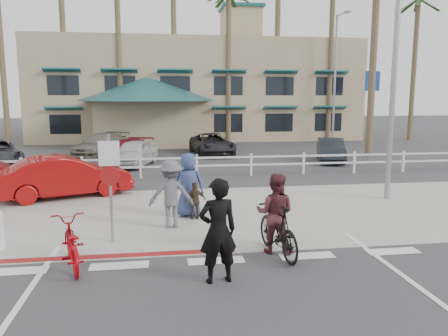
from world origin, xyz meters
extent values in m
plane|color=#333335|center=(0.00, 0.00, 0.00)|extent=(140.00, 140.00, 0.00)
cube|color=#333335|center=(0.00, -2.00, 0.00)|extent=(12.00, 16.00, 0.01)
cube|color=gray|center=(0.00, 4.50, 0.01)|extent=(22.00, 7.00, 0.01)
cube|color=#333335|center=(0.00, 8.50, 0.00)|extent=(40.00, 5.00, 0.01)
cube|color=#333335|center=(0.00, 18.00, 0.00)|extent=(50.00, 16.00, 0.01)
cube|color=maroon|center=(-3.00, 1.20, 0.01)|extent=(7.00, 0.25, 0.02)
imported|color=#A0030B|center=(-2.95, 0.70, 0.50)|extent=(1.19, 2.02, 1.01)
imported|color=black|center=(-0.09, -0.43, 1.00)|extent=(0.80, 0.60, 1.99)
imported|color=black|center=(1.38, 0.76, 0.58)|extent=(0.86, 2.01, 1.17)
imported|color=#522327|center=(1.37, 0.97, 0.90)|extent=(1.07, 0.97, 1.79)
imported|color=#585760|center=(-0.87, 3.21, 0.91)|extent=(1.19, 0.70, 1.82)
imported|color=#423121|center=(-0.18, 3.90, 0.54)|extent=(0.67, 0.39, 1.08)
imported|color=navy|center=(-0.35, 4.26, 0.93)|extent=(0.95, 0.65, 1.87)
imported|color=maroon|center=(-4.42, 7.37, 0.73)|extent=(4.67, 3.04, 1.45)
imported|color=maroon|center=(-2.84, 15.08, 0.62)|extent=(2.90, 4.60, 1.24)
imported|color=silver|center=(-2.46, 14.17, 0.66)|extent=(2.60, 4.17, 1.32)
imported|color=black|center=(7.93, 14.17, 0.63)|extent=(2.41, 4.05, 1.26)
imported|color=slate|center=(-4.71, 18.64, 0.65)|extent=(3.47, 4.85, 1.31)
imported|color=black|center=(1.92, 17.97, 0.64)|extent=(2.62, 4.82, 1.28)
camera|label=1|loc=(-1.08, -8.13, 3.43)|focal=35.00mm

